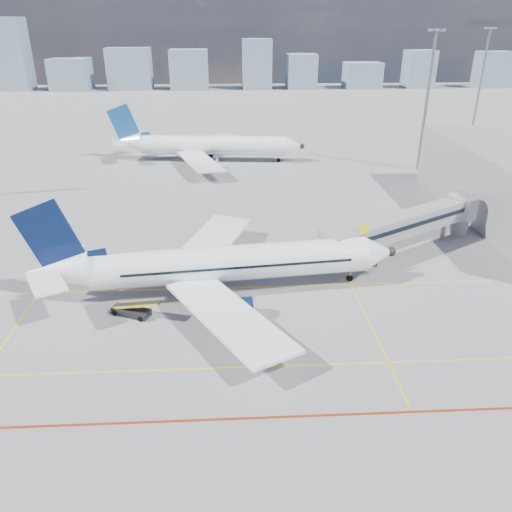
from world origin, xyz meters
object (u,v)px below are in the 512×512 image
at_px(second_aircraft, 205,145).
at_px(cargo_dolly, 233,322).
at_px(belt_loader, 132,310).
at_px(main_aircraft, 217,265).
at_px(ramp_worker, 290,347).
at_px(baggage_tug, 231,326).

relative_size(second_aircraft, cargo_dolly, 11.58).
xyz_separation_m(cargo_dolly, belt_loader, (-9.94, 3.27, -0.39)).
bearing_deg(main_aircraft, ramp_worker, -67.29).
relative_size(main_aircraft, belt_loader, 7.03).
xyz_separation_m(baggage_tug, cargo_dolly, (0.20, 0.41, 0.22)).
bearing_deg(belt_loader, second_aircraft, 109.86).
bearing_deg(ramp_worker, second_aircraft, 26.86).
relative_size(baggage_tug, ramp_worker, 1.56).
distance_m(second_aircraft, cargo_dolly, 64.60).
relative_size(baggage_tug, cargo_dolly, 0.72).
xyz_separation_m(main_aircraft, baggage_tug, (1.37, -8.13, -2.46)).
bearing_deg(baggage_tug, main_aircraft, 113.79).
xyz_separation_m(main_aircraft, belt_loader, (-8.38, -4.45, -2.63)).
xyz_separation_m(belt_loader, ramp_worker, (14.86, -7.34, 0.21)).
height_order(cargo_dolly, belt_loader, belt_loader).
height_order(main_aircraft, ramp_worker, main_aircraft).
bearing_deg(cargo_dolly, main_aircraft, 113.37).
height_order(baggage_tug, belt_loader, belt_loader).
distance_m(main_aircraft, belt_loader, 9.84).
bearing_deg(main_aircraft, second_aircraft, 87.38).
xyz_separation_m(baggage_tug, belt_loader, (-9.74, 3.68, -0.16)).
bearing_deg(ramp_worker, baggage_tug, 73.03).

